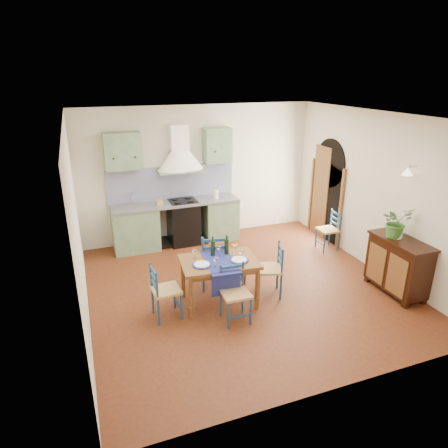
% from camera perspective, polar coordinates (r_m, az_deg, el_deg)
% --- Properties ---
extents(floor, '(5.00, 5.00, 0.00)m').
position_cam_1_polar(floor, '(6.83, 2.86, -8.98)').
color(floor, '#491C0F').
rests_on(floor, ground).
extents(back_wall, '(5.00, 0.96, 2.80)m').
position_cam_1_polar(back_wall, '(8.29, -6.24, 4.30)').
color(back_wall, beige).
rests_on(back_wall, ground).
extents(right_wall, '(0.26, 5.00, 2.80)m').
position_cam_1_polar(right_wall, '(7.78, 19.41, 4.31)').
color(right_wall, beige).
rests_on(right_wall, ground).
extents(left_wall, '(0.04, 5.00, 2.80)m').
position_cam_1_polar(left_wall, '(5.79, -20.28, -0.67)').
color(left_wall, beige).
rests_on(left_wall, ground).
extents(ceiling, '(5.00, 5.00, 0.01)m').
position_cam_1_polar(ceiling, '(5.96, 3.36, 15.12)').
color(ceiling, white).
rests_on(ceiling, back_wall).
extents(dining_table, '(1.22, 0.93, 1.05)m').
position_cam_1_polar(dining_table, '(6.09, -0.66, -5.95)').
color(dining_table, brown).
rests_on(dining_table, ground).
extents(chair_near, '(0.41, 0.41, 0.85)m').
position_cam_1_polar(chair_near, '(5.80, 1.58, -9.83)').
color(chair_near, navy).
rests_on(chair_near, ground).
extents(chair_far, '(0.53, 0.53, 0.98)m').
position_cam_1_polar(chair_far, '(6.62, -1.49, -5.04)').
color(chair_far, navy).
rests_on(chair_far, ground).
extents(chair_left, '(0.42, 0.42, 0.84)m').
position_cam_1_polar(chair_left, '(5.92, -8.56, -9.44)').
color(chair_left, navy).
rests_on(chair_left, ground).
extents(chair_right, '(0.52, 0.52, 0.87)m').
position_cam_1_polar(chair_right, '(6.46, 6.71, -6.42)').
color(chair_right, navy).
rests_on(chair_right, ground).
extents(chair_spare, '(0.38, 0.38, 0.79)m').
position_cam_1_polar(chair_spare, '(8.35, 14.77, -0.82)').
color(chair_spare, navy).
rests_on(chair_spare, ground).
extents(sideboard, '(0.50, 1.05, 0.94)m').
position_cam_1_polar(sideboard, '(7.03, 23.60, -5.27)').
color(sideboard, black).
rests_on(sideboard, ground).
extents(potted_plant, '(0.47, 0.41, 0.51)m').
position_cam_1_polar(potted_plant, '(6.84, 23.40, 0.24)').
color(potted_plant, '#386E2B').
rests_on(potted_plant, sideboard).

